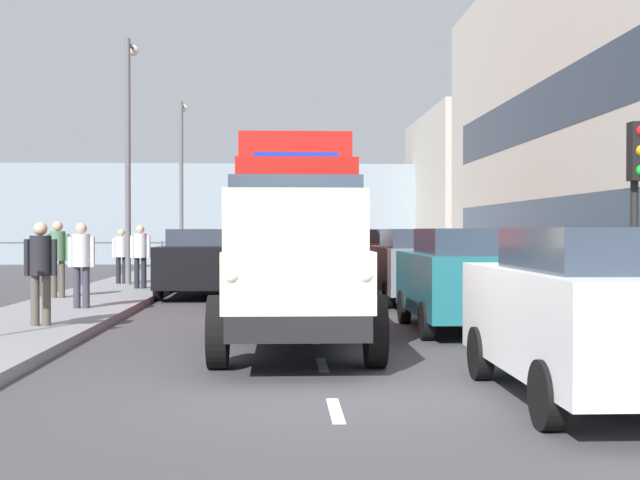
{
  "coord_description": "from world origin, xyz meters",
  "views": [
    {
      "loc": [
        0.49,
        9.02,
        1.69
      ],
      "look_at": [
        -0.27,
        -8.02,
        1.49
      ],
      "focal_mm": 46.68,
      "sensor_mm": 36.0,
      "label": 1
    }
  ],
  "objects_px": {
    "car_teal_kerbside_1": "(467,278)",
    "pedestrian_near_railing": "(81,258)",
    "pedestrian_couple_b": "(121,252)",
    "traffic_light_near": "(637,180)",
    "car_grey_kerbside_2": "(415,264)",
    "car_silver_oppositeside_1": "(219,254)",
    "pedestrian_strolling": "(58,253)",
    "lorry_cargo_red": "(294,214)",
    "pedestrian_by_lamp": "(140,251)",
    "car_white_kerbside_near": "(595,311)",
    "pedestrian_in_dark_coat": "(41,265)",
    "car_navy_oppositeside_2": "(230,250)",
    "car_red_kerbside_3": "(382,256)",
    "truck_vintage_cream": "(295,267)",
    "car_black_oppositeside_0": "(201,261)",
    "lamp_post_promenade": "(129,140)",
    "lamp_post_far": "(182,169)"
  },
  "relations": [
    {
      "from": "lorry_cargo_red",
      "to": "car_red_kerbside_3",
      "type": "xyz_separation_m",
      "value": [
        -2.81,
        -5.61,
        -1.18
      ]
    },
    {
      "from": "truck_vintage_cream",
      "to": "car_navy_oppositeside_2",
      "type": "distance_m",
      "value": 21.72
    },
    {
      "from": "car_white_kerbside_near",
      "to": "pedestrian_in_dark_coat",
      "type": "relative_size",
      "value": 2.3
    },
    {
      "from": "lorry_cargo_red",
      "to": "car_black_oppositeside_0",
      "type": "relative_size",
      "value": 1.82
    },
    {
      "from": "car_white_kerbside_near",
      "to": "traffic_light_near",
      "type": "distance_m",
      "value": 5.3
    },
    {
      "from": "car_white_kerbside_near",
      "to": "pedestrian_strolling",
      "type": "distance_m",
      "value": 13.84
    },
    {
      "from": "lorry_cargo_red",
      "to": "traffic_light_near",
      "type": "bearing_deg",
      "value": 124.47
    },
    {
      "from": "pedestrian_in_dark_coat",
      "to": "pedestrian_couple_b",
      "type": "bearing_deg",
      "value": -85.92
    },
    {
      "from": "car_black_oppositeside_0",
      "to": "lorry_cargo_red",
      "type": "bearing_deg",
      "value": 150.42
    },
    {
      "from": "car_teal_kerbside_1",
      "to": "traffic_light_near",
      "type": "bearing_deg",
      "value": 151.55
    },
    {
      "from": "truck_vintage_cream",
      "to": "car_grey_kerbside_2",
      "type": "distance_m",
      "value": 8.28
    },
    {
      "from": "pedestrian_near_railing",
      "to": "car_navy_oppositeside_2",
      "type": "bearing_deg",
      "value": -96.54
    },
    {
      "from": "car_red_kerbside_3",
      "to": "pedestrian_near_railing",
      "type": "relative_size",
      "value": 2.58
    },
    {
      "from": "pedestrian_by_lamp",
      "to": "lamp_post_far",
      "type": "bearing_deg",
      "value": -88.02
    },
    {
      "from": "car_black_oppositeside_0",
      "to": "lamp_post_far",
      "type": "height_order",
      "value": "lamp_post_far"
    },
    {
      "from": "car_teal_kerbside_1",
      "to": "lamp_post_promenade",
      "type": "height_order",
      "value": "lamp_post_promenade"
    },
    {
      "from": "truck_vintage_cream",
      "to": "pedestrian_couple_b",
      "type": "relative_size",
      "value": 3.58
    },
    {
      "from": "car_black_oppositeside_0",
      "to": "truck_vintage_cream",
      "type": "bearing_deg",
      "value": 102.89
    },
    {
      "from": "car_red_kerbside_3",
      "to": "car_black_oppositeside_0",
      "type": "height_order",
      "value": "same"
    },
    {
      "from": "lorry_cargo_red",
      "to": "car_black_oppositeside_0",
      "type": "xyz_separation_m",
      "value": [
        2.37,
        -1.35,
        -1.18
      ]
    },
    {
      "from": "traffic_light_near",
      "to": "car_silver_oppositeside_1",
      "type": "bearing_deg",
      "value": -63.32
    },
    {
      "from": "car_teal_kerbside_1",
      "to": "pedestrian_strolling",
      "type": "height_order",
      "value": "pedestrian_strolling"
    },
    {
      "from": "car_grey_kerbside_2",
      "to": "car_silver_oppositeside_1",
      "type": "height_order",
      "value": "same"
    },
    {
      "from": "car_teal_kerbside_1",
      "to": "pedestrian_couple_b",
      "type": "relative_size",
      "value": 2.43
    },
    {
      "from": "pedestrian_strolling",
      "to": "pedestrian_couple_b",
      "type": "xyz_separation_m",
      "value": [
        -0.48,
        -5.0,
        -0.11
      ]
    },
    {
      "from": "car_teal_kerbside_1",
      "to": "pedestrian_near_railing",
      "type": "distance_m",
      "value": 7.61
    },
    {
      "from": "car_black_oppositeside_0",
      "to": "car_silver_oppositeside_1",
      "type": "height_order",
      "value": "same"
    },
    {
      "from": "traffic_light_near",
      "to": "pedestrian_in_dark_coat",
      "type": "bearing_deg",
      "value": -6.24
    },
    {
      "from": "pedestrian_in_dark_coat",
      "to": "pedestrian_couple_b",
      "type": "xyz_separation_m",
      "value": [
        0.76,
        -10.64,
        -0.06
      ]
    },
    {
      "from": "lorry_cargo_red",
      "to": "pedestrian_by_lamp",
      "type": "distance_m",
      "value": 4.66
    },
    {
      "from": "car_white_kerbside_near",
      "to": "car_navy_oppositeside_2",
      "type": "bearing_deg",
      "value": -78.29
    },
    {
      "from": "lamp_post_promenade",
      "to": "car_white_kerbside_near",
      "type": "bearing_deg",
      "value": 115.22
    },
    {
      "from": "car_red_kerbside_3",
      "to": "pedestrian_couple_b",
      "type": "bearing_deg",
      "value": 10.82
    },
    {
      "from": "lamp_post_promenade",
      "to": "car_navy_oppositeside_2",
      "type": "bearing_deg",
      "value": -104.17
    },
    {
      "from": "car_teal_kerbside_1",
      "to": "pedestrian_in_dark_coat",
      "type": "distance_m",
      "value": 7.0
    },
    {
      "from": "car_navy_oppositeside_2",
      "to": "pedestrian_in_dark_coat",
      "type": "xyz_separation_m",
      "value": [
        1.81,
        19.53,
        0.24
      ]
    },
    {
      "from": "pedestrian_strolling",
      "to": "car_black_oppositeside_0",
      "type": "bearing_deg",
      "value": -143.9
    },
    {
      "from": "car_grey_kerbside_2",
      "to": "car_black_oppositeside_0",
      "type": "distance_m",
      "value": 5.62
    },
    {
      "from": "pedestrian_in_dark_coat",
      "to": "traffic_light_near",
      "type": "xyz_separation_m",
      "value": [
        -9.35,
        1.02,
        1.34
      ]
    },
    {
      "from": "lamp_post_promenade",
      "to": "car_teal_kerbside_1",
      "type": "bearing_deg",
      "value": 126.42
    },
    {
      "from": "pedestrian_couple_b",
      "to": "traffic_light_near",
      "type": "xyz_separation_m",
      "value": [
        -10.11,
        11.66,
        1.4
      ]
    },
    {
      "from": "car_grey_kerbside_2",
      "to": "pedestrian_couple_b",
      "type": "height_order",
      "value": "pedestrian_couple_b"
    },
    {
      "from": "pedestrian_in_dark_coat",
      "to": "pedestrian_strolling",
      "type": "height_order",
      "value": "pedestrian_strolling"
    },
    {
      "from": "truck_vintage_cream",
      "to": "pedestrian_near_railing",
      "type": "relative_size",
      "value": 3.34
    },
    {
      "from": "lamp_post_far",
      "to": "pedestrian_in_dark_coat",
      "type": "bearing_deg",
      "value": 90.84
    },
    {
      "from": "pedestrian_by_lamp",
      "to": "lamp_post_far",
      "type": "height_order",
      "value": "lamp_post_far"
    },
    {
      "from": "pedestrian_near_railing",
      "to": "car_silver_oppositeside_1",
      "type": "bearing_deg",
      "value": -99.8
    },
    {
      "from": "car_navy_oppositeside_2",
      "to": "car_silver_oppositeside_1",
      "type": "bearing_deg",
      "value": 90.0
    },
    {
      "from": "lamp_post_promenade",
      "to": "car_silver_oppositeside_1",
      "type": "bearing_deg",
      "value": -122.72
    },
    {
      "from": "car_navy_oppositeside_2",
      "to": "pedestrian_by_lamp",
      "type": "bearing_deg",
      "value": 81.27
    }
  ]
}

